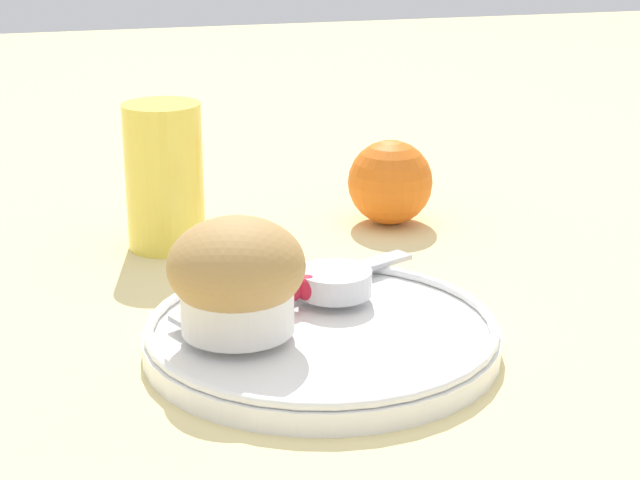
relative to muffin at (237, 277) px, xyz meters
The scene contains 8 objects.
ground_plane 0.08m from the muffin, ahead, with size 3.00×3.00×0.00m, color beige.
plate 0.07m from the muffin, ahead, with size 0.22×0.22×0.02m.
muffin is the anchor object (origin of this frame).
cream_ramekin 0.09m from the muffin, 29.72° to the left, with size 0.05×0.05×0.02m.
berry_pair 0.07m from the muffin, 35.92° to the left, with size 0.03×0.02×0.02m.
butter_knife 0.09m from the muffin, 45.47° to the left, with size 0.18×0.09×0.00m.
orange_fruit 0.29m from the muffin, 52.88° to the left, with size 0.07×0.07×0.07m.
juice_glass 0.22m from the muffin, 93.50° to the left, with size 0.06×0.06×0.12m.
Camera 1 is at (-0.16, -0.60, 0.28)m, focal length 60.00 mm.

